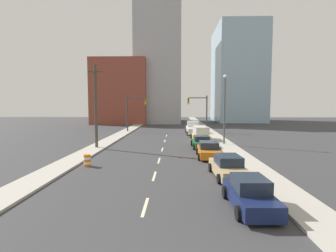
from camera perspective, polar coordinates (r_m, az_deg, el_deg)
name	(u,v)px	position (r m, az deg, el deg)	size (l,w,h in m)	color
sidewalk_left	(131,129)	(53.13, -8.12, -0.64)	(2.23, 95.71, 0.15)	#ADA89E
sidewalk_right	(206,129)	(52.71, 8.31, -0.69)	(2.23, 95.71, 0.15)	#ADA89E
lane_stripe_at_8m	(145,207)	(13.33, -4.99, -17.09)	(0.16, 2.40, 0.01)	beige
lane_stripe_at_14m	(154,176)	(18.51, -2.99, -10.82)	(0.16, 2.40, 0.01)	beige
lane_stripe_at_19m	(159,160)	(23.44, -1.97, -7.51)	(0.16, 2.40, 0.01)	beige
lane_stripe_at_24m	(162,149)	(29.07, -1.25, -5.12)	(0.16, 2.40, 0.01)	beige
lane_stripe_at_31m	(165,141)	(35.72, -0.70, -3.29)	(0.16, 2.40, 0.01)	beige
lane_stripe_at_37m	(166,136)	(41.96, -0.34, -2.10)	(0.16, 2.40, 0.01)	beige
building_brick_left	(123,92)	(72.98, -9.76, 7.20)	(14.00, 16.00, 16.54)	brown
building_office_center	(159,68)	(76.33, -1.89, 12.49)	(12.00, 20.00, 30.70)	#A8A8AD
building_glass_right	(237,75)	(82.04, 14.84, 10.68)	(13.00, 20.00, 27.55)	#99B7CC
traffic_signal_left	(132,109)	(47.94, -7.74, 3.71)	(3.60, 0.35, 6.58)	#38383D
traffic_signal_right	(201,109)	(47.53, 7.30, 3.71)	(3.60, 0.35, 6.58)	#38383D
utility_pole_left_mid	(96,106)	(30.38, -15.45, 4.25)	(1.60, 0.32, 9.38)	#473D33
traffic_barrel	(87,160)	(22.18, -17.17, -7.17)	(0.56, 0.56, 0.95)	orange
street_lamp	(225,105)	(32.60, 12.23, 4.56)	(0.44, 0.44, 8.56)	#4C4C51
sedan_navy	(250,194)	(13.48, 17.36, -13.96)	(2.09, 4.39, 1.51)	#141E47
sedan_tan	(228,167)	(18.54, 12.95, -8.75)	(2.27, 4.82, 1.50)	tan
sedan_orange	(209,150)	(25.01, 8.84, -5.22)	(2.26, 4.74, 1.48)	orange
sedan_green	(201,142)	(30.43, 7.27, -3.49)	(2.27, 4.61, 1.39)	#1E6033
box_truck_yellow	(201,134)	(36.54, 7.09, -1.67)	(2.54, 6.24, 1.96)	gold
pickup_truck_white	(193,129)	(44.50, 5.50, -0.62)	(2.50, 6.21, 2.14)	silver
sedan_red	(192,127)	(51.08, 5.22, -0.16)	(2.19, 4.73, 1.48)	red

